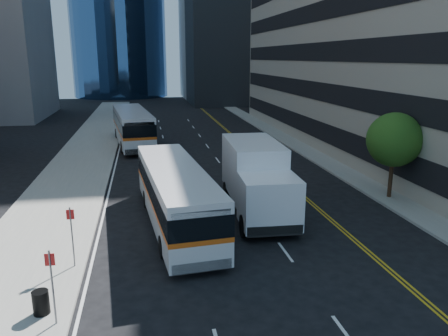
% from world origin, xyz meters
% --- Properties ---
extents(ground, '(160.00, 160.00, 0.00)m').
position_xyz_m(ground, '(0.00, 0.00, 0.00)').
color(ground, black).
rests_on(ground, ground).
extents(sidewalk_west, '(5.00, 90.00, 0.15)m').
position_xyz_m(sidewalk_west, '(-10.50, 25.00, 0.07)').
color(sidewalk_west, gray).
rests_on(sidewalk_west, ground).
extents(sidewalk_east, '(2.00, 90.00, 0.15)m').
position_xyz_m(sidewalk_east, '(9.00, 25.00, 0.07)').
color(sidewalk_east, gray).
rests_on(sidewalk_east, ground).
extents(street_tree, '(3.20, 3.20, 5.10)m').
position_xyz_m(street_tree, '(9.00, 8.00, 3.64)').
color(street_tree, '#332114').
rests_on(street_tree, sidewalk_east).
extents(bus_front, '(3.70, 12.03, 3.05)m').
position_xyz_m(bus_front, '(-4.00, 6.07, 1.67)').
color(bus_front, silver).
rests_on(bus_front, ground).
extents(bus_rear, '(4.36, 13.25, 3.35)m').
position_xyz_m(bus_rear, '(-6.57, 28.21, 1.83)').
color(bus_rear, silver).
rests_on(bus_rear, ground).
extents(box_truck, '(3.10, 8.09, 3.82)m').
position_xyz_m(box_truck, '(0.46, 7.03, 2.01)').
color(box_truck, white).
rests_on(box_truck, ground).
extents(trash_can, '(0.69, 0.69, 0.80)m').
position_xyz_m(trash_can, '(-8.97, -1.33, 0.55)').
color(trash_can, black).
rests_on(trash_can, sidewalk_west).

